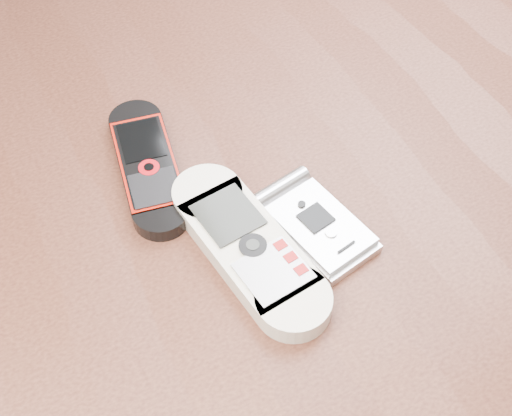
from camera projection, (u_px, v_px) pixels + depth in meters
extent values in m
cube|color=black|center=(251.00, 230.00, 0.61)|extent=(1.20, 0.80, 0.03)
cube|color=black|center=(441.00, 102.00, 1.24)|extent=(0.06, 0.06, 0.71)
cube|color=silver|center=(248.00, 246.00, 0.57)|extent=(0.08, 0.19, 0.02)
cube|color=black|center=(148.00, 165.00, 0.62)|extent=(0.07, 0.16, 0.02)
cube|color=silver|center=(318.00, 225.00, 0.58)|extent=(0.08, 0.12, 0.02)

